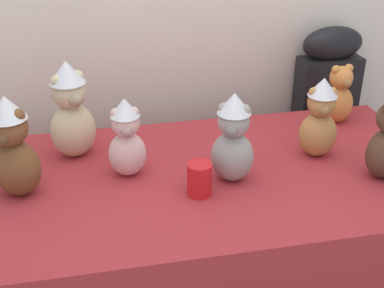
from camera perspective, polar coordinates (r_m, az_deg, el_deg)
name	(u,v)px	position (r m, az deg, el deg)	size (l,w,h in m)	color
display_table	(192,256)	(1.98, 0.00, -12.22)	(1.76, 0.85, 0.71)	maroon
instrument_case	(321,133)	(2.55, 13.99, 1.21)	(0.28, 0.13, 1.04)	black
teddy_bear_ginger	(339,96)	(2.19, 15.81, 5.10)	(0.14, 0.12, 0.25)	#D17F3D
teddy_bear_caramel	(320,119)	(1.89, 13.83, 2.72)	(0.15, 0.14, 0.30)	#B27A42
teddy_bear_chestnut	(13,148)	(1.69, -19.05, -0.44)	(0.19, 0.18, 0.34)	brown
teddy_bear_sand	(71,111)	(1.87, -13.11, 3.54)	(0.20, 0.19, 0.36)	#CCB78E
teddy_bear_ash	(233,139)	(1.68, 4.51, 0.56)	(0.18, 0.17, 0.31)	gray
teddy_bear_blush	(127,139)	(1.73, -7.20, 0.59)	(0.13, 0.12, 0.28)	beige
party_cup_red	(198,179)	(1.65, 0.66, -3.88)	(0.08, 0.08, 0.11)	red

